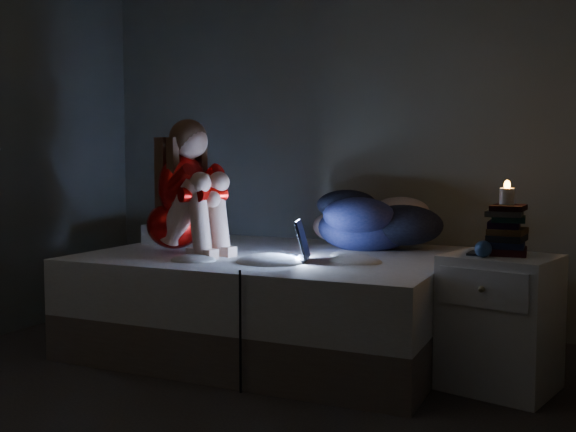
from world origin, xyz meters
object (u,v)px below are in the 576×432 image
Objects in this scene: nightstand at (500,322)px; phone at (478,254)px; bed at (273,300)px; woman at (174,186)px; candle at (507,194)px; laptop at (277,239)px.

phone is (-0.11, -0.05, 0.33)m from nightstand.
bed is 2.62× the size of woman.
candle reaches higher than bed.
laptop reaches higher than nightstand.
candle reaches higher than phone.
nightstand is 8.21× the size of candle.
phone is (-0.12, -0.09, -0.29)m from candle.
woman reaches higher than phone.
woman is 1.87m from candle.
woman is at bearing -164.86° from nightstand.
woman reaches higher than bed.
woman is at bearing -155.08° from bed.
woman is 1.20× the size of nightstand.
nightstand is at bearing -107.18° from candle.
laptop is at bearing -162.29° from nightstand.
bed is 0.89m from woman.
laptop is (0.69, -0.04, -0.28)m from woman.
candle is at bearing -7.61° from bed.
nightstand is at bearing 15.35° from phone.
woman is at bearing 168.23° from phone.
phone is (1.06, 0.02, -0.02)m from laptop.
laptop is at bearing 169.99° from phone.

